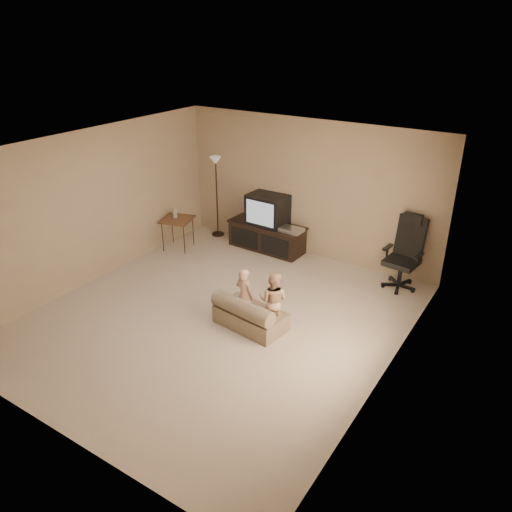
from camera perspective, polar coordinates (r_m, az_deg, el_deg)
The scene contains 9 objects.
floor at distance 7.47m, azimuth -4.28°, elevation -7.07°, with size 5.50×5.50×0.00m, color beige.
room_shell at distance 6.78m, azimuth -4.69°, elevation 3.84°, with size 5.50×5.50×5.50m.
tv_stand at distance 9.45m, azimuth 1.30°, elevation 3.31°, with size 1.53×0.61×1.08m.
office_chair at distance 8.44m, azimuth 16.50°, elevation -0.64°, with size 0.63×0.66×1.23m.
side_table at distance 9.56m, azimuth -9.03°, elevation 4.14°, with size 0.68×0.68×0.82m.
floor_lamp at distance 9.90m, azimuth -4.58°, elevation 8.78°, with size 0.25×0.25×1.62m.
child_sofa at distance 7.13m, azimuth -0.85°, elevation -6.79°, with size 1.07×0.69×0.50m.
toddler_left at distance 7.16m, azimuth -1.33°, elevation -4.53°, with size 0.31×0.23×0.85m, color #DEAA8B.
toddler_right at distance 7.02m, azimuth 1.97°, elevation -5.09°, with size 0.42×0.23×0.87m, color #DEAA8B.
Camera 1 is at (3.86, -4.99, 3.99)m, focal length 35.00 mm.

